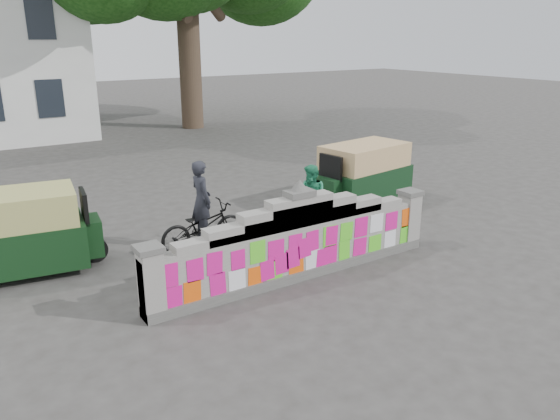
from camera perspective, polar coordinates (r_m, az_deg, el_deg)
The scene contains 7 objects.
ground at distance 10.97m, azimuth 1.95°, elevation -7.02°, with size 100.00×100.00×0.00m, color #383533.
parapet_wall at distance 10.67m, azimuth 2.01°, elevation -3.37°, with size 6.48×0.44×2.01m.
cyclist_bike at distance 12.32m, azimuth -8.09°, elevation -1.69°, with size 0.69×1.99×1.05m, color black.
cyclist_rider at distance 12.21m, azimuth -8.16°, elevation -0.09°, with size 0.65×0.42×1.77m, color #21222A.
pedestrian at distance 13.34m, azimuth 3.34°, elevation 1.28°, with size 0.79×0.61×1.62m, color #278F61.
rickshaw_left at distance 11.98m, azimuth -25.69°, elevation -2.13°, with size 3.14×1.79×1.69m.
rickshaw_right at distance 15.52m, azimuth 8.58°, elevation 3.80°, with size 3.17×1.79×1.71m.
Camera 1 is at (-5.78, -8.10, 4.62)m, focal length 35.00 mm.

